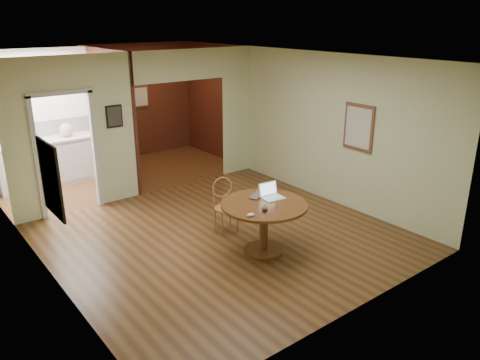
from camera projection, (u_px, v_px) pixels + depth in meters
floor at (224, 237)px, 7.36m from camera, size 5.00×5.00×0.00m
room_shell at (109, 126)px, 8.97m from camera, size 5.20×7.50×5.00m
dining_table at (264, 216)px, 6.70m from camera, size 1.24×1.24×0.77m
chair at (225, 202)px, 7.44m from camera, size 0.44×0.44×0.89m
open_laptop at (271, 194)px, 6.84m from camera, size 0.33×0.30×0.22m
closed_laptop at (260, 196)px, 6.87m from camera, size 0.39×0.34×0.03m
mouse at (251, 215)px, 6.20m from camera, size 0.12×0.09×0.05m
wine_glass at (265, 209)px, 6.34m from camera, size 0.09×0.09×0.10m
pen at (276, 207)px, 6.49m from camera, size 0.11×0.09×0.01m
kitchen_cabinet at (50, 162)px, 9.54m from camera, size 2.06×0.60×0.94m
grocery_bag at (66, 130)px, 9.58m from camera, size 0.33×0.30×0.28m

